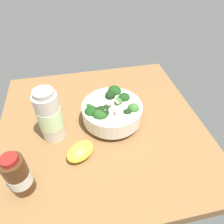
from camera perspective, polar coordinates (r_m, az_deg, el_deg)
The scene contains 5 objects.
ground_plane at distance 67.48cm, azimuth -2.94°, elevation -4.41°, with size 63.89×63.89×3.69cm, color brown.
bowl_of_broccoli at distance 63.85cm, azimuth -0.10°, elevation 0.42°, with size 19.40×18.86×9.49cm.
lemon_wedge at distance 57.34cm, azimuth -8.75°, elevation -10.71°, with size 8.14×5.57×4.03cm, color yellow.
bottle_tall at distance 53.08cm, azimuth -24.50°, elevation -15.67°, with size 5.42×5.42×12.40cm.
bottle_short at distance 59.69cm, azimuth -16.87°, elevation -1.13°, with size 6.70×6.70×16.76cm.
Camera 1 is at (-45.27, 6.00, 47.83)cm, focal length 33.08 mm.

